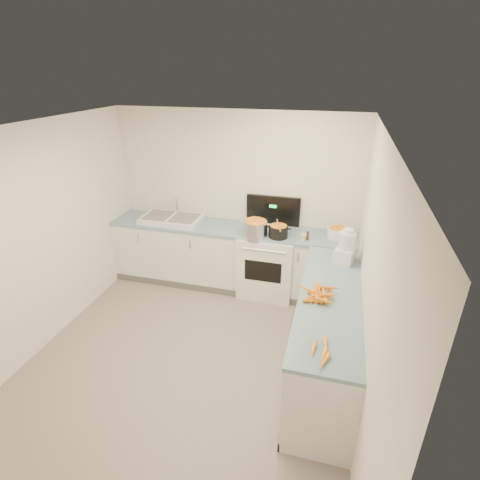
% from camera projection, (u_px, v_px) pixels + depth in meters
% --- Properties ---
extents(floor, '(3.50, 4.00, 0.00)m').
position_uv_depth(floor, '(189.00, 362.00, 4.18)').
color(floor, gray).
rests_on(floor, ground).
extents(ceiling, '(3.50, 4.00, 0.00)m').
position_uv_depth(ceiling, '(171.00, 132.00, 3.12)').
color(ceiling, white).
rests_on(ceiling, ground).
extents(wall_back, '(3.50, 0.00, 2.50)m').
position_uv_depth(wall_back, '(236.00, 200.00, 5.40)').
color(wall_back, white).
rests_on(wall_back, ground).
extents(wall_front, '(3.50, 0.00, 2.50)m').
position_uv_depth(wall_front, '(24.00, 446.00, 1.90)').
color(wall_front, white).
rests_on(wall_front, ground).
extents(wall_left, '(0.00, 4.00, 2.50)m').
position_uv_depth(wall_left, '(32.00, 244.00, 4.06)').
color(wall_left, white).
rests_on(wall_left, ground).
extents(wall_right, '(0.00, 4.00, 2.50)m').
position_uv_depth(wall_right, '(368.00, 289.00, 3.24)').
color(wall_right, white).
rests_on(wall_right, ground).
extents(counter_back, '(3.50, 0.62, 0.94)m').
position_uv_depth(counter_back, '(231.00, 257.00, 5.47)').
color(counter_back, white).
rests_on(counter_back, ground).
extents(counter_right, '(0.62, 2.20, 0.94)m').
position_uv_depth(counter_right, '(326.00, 334.00, 3.90)').
color(counter_right, white).
rests_on(counter_right, ground).
extents(stove, '(0.76, 0.65, 1.36)m').
position_uv_depth(stove, '(268.00, 262.00, 5.32)').
color(stove, white).
rests_on(stove, ground).
extents(sink, '(0.86, 0.52, 0.31)m').
position_uv_depth(sink, '(172.00, 219.00, 5.47)').
color(sink, white).
rests_on(sink, counter_back).
extents(steel_pot, '(0.43, 0.43, 0.24)m').
position_uv_depth(steel_pot, '(255.00, 229.00, 4.96)').
color(steel_pot, silver).
rests_on(steel_pot, stove).
extents(black_pot, '(0.30, 0.30, 0.18)m').
position_uv_depth(black_pot, '(278.00, 232.00, 4.94)').
color(black_pot, black).
rests_on(black_pot, stove).
extents(wooden_spoon, '(0.13, 0.39, 0.02)m').
position_uv_depth(wooden_spoon, '(279.00, 225.00, 4.90)').
color(wooden_spoon, '#AD7A47').
rests_on(wooden_spoon, black_pot).
extents(mixing_bowl, '(0.37, 0.37, 0.13)m').
position_uv_depth(mixing_bowl, '(338.00, 233.00, 4.94)').
color(mixing_bowl, white).
rests_on(mixing_bowl, counter_back).
extents(extract_bottle, '(0.04, 0.04, 0.09)m').
position_uv_depth(extract_bottle, '(308.00, 236.00, 4.88)').
color(extract_bottle, '#593319').
rests_on(extract_bottle, counter_back).
extents(spice_jar, '(0.05, 0.05, 0.08)m').
position_uv_depth(spice_jar, '(304.00, 238.00, 4.84)').
color(spice_jar, '#E5B266').
rests_on(spice_jar, counter_back).
extents(food_processor, '(0.27, 0.30, 0.41)m').
position_uv_depth(food_processor, '(346.00, 248.00, 4.27)').
color(food_processor, white).
rests_on(food_processor, counter_right).
extents(carrot_pile, '(0.43, 0.37, 0.09)m').
position_uv_depth(carrot_pile, '(320.00, 295.00, 3.65)').
color(carrot_pile, orange).
rests_on(carrot_pile, counter_right).
extents(peeled_carrots, '(0.17, 0.37, 0.04)m').
position_uv_depth(peeled_carrots, '(322.00, 353.00, 2.93)').
color(peeled_carrots, orange).
rests_on(peeled_carrots, counter_right).
extents(peelings, '(0.23, 0.28, 0.01)m').
position_uv_depth(peelings, '(159.00, 214.00, 5.53)').
color(peelings, tan).
rests_on(peelings, sink).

